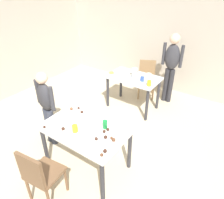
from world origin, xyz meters
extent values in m
plane|color=beige|center=(0.00, 0.00, 0.00)|extent=(6.40, 6.40, 0.00)
cube|color=#BCB2A3|center=(0.00, 3.20, 1.30)|extent=(6.40, 0.10, 2.60)
cube|color=white|center=(-0.14, -0.04, 0.73)|extent=(1.20, 0.79, 0.04)
cylinder|color=#2D2D33|center=(-0.69, -0.37, 0.35)|extent=(0.06, 0.06, 0.71)
cylinder|color=#2D2D33|center=(0.40, -0.37, 0.35)|extent=(0.06, 0.06, 0.71)
cylinder|color=#2D2D33|center=(-0.69, 0.30, 0.35)|extent=(0.06, 0.06, 0.71)
cylinder|color=#2D2D33|center=(0.40, 0.30, 0.35)|extent=(0.06, 0.06, 0.71)
cube|color=silver|center=(-0.43, 1.84, 0.73)|extent=(1.08, 0.66, 0.04)
cylinder|color=#2D2D33|center=(-0.91, 1.57, 0.35)|extent=(0.06, 0.06, 0.71)
cylinder|color=#2D2D33|center=(0.05, 1.57, 0.35)|extent=(0.06, 0.06, 0.71)
cylinder|color=#2D2D33|center=(-0.91, 2.11, 0.35)|extent=(0.06, 0.06, 0.71)
cylinder|color=#2D2D33|center=(0.05, 2.11, 0.35)|extent=(0.06, 0.06, 0.71)
cube|color=brown|center=(-0.24, -0.73, 0.43)|extent=(0.45, 0.45, 0.04)
cube|color=brown|center=(-0.22, -0.91, 0.66)|extent=(0.38, 0.09, 0.42)
cylinder|color=brown|center=(-0.43, -0.58, 0.21)|extent=(0.04, 0.04, 0.41)
cylinder|color=brown|center=(-0.09, -0.54, 0.21)|extent=(0.04, 0.04, 0.41)
cylinder|color=brown|center=(-0.39, -0.92, 0.21)|extent=(0.04, 0.04, 0.41)
cube|color=olive|center=(-0.41, 2.45, 0.43)|extent=(0.54, 0.54, 0.04)
cube|color=olive|center=(-0.49, 2.61, 0.66)|extent=(0.36, 0.21, 0.42)
cylinder|color=olive|center=(-0.18, 2.38, 0.21)|extent=(0.04, 0.04, 0.41)
cylinder|color=olive|center=(-0.48, 2.22, 0.21)|extent=(0.04, 0.04, 0.41)
cylinder|color=olive|center=(-0.33, 2.68, 0.21)|extent=(0.04, 0.04, 0.41)
cylinder|color=olive|center=(-0.64, 2.52, 0.21)|extent=(0.04, 0.04, 0.41)
cylinder|color=#383D4C|center=(-1.08, 0.03, 0.34)|extent=(0.11, 0.11, 0.68)
cylinder|color=#383D4C|center=(-0.97, 0.02, 0.34)|extent=(0.11, 0.11, 0.68)
ellipsoid|color=#333338|center=(-1.03, 0.03, 0.92)|extent=(0.34, 0.24, 0.48)
sphere|color=beige|center=(-1.03, 0.03, 1.26)|extent=(0.18, 0.18, 0.18)
cylinder|color=#333338|center=(-1.21, 0.05, 0.96)|extent=(0.08, 0.08, 0.41)
cylinder|color=#333338|center=(-0.84, 0.01, 0.96)|extent=(0.08, 0.08, 0.41)
cylinder|color=#28282D|center=(0.15, 2.55, 0.40)|extent=(0.11, 0.11, 0.80)
cylinder|color=#28282D|center=(0.04, 2.54, 0.40)|extent=(0.11, 0.11, 0.80)
ellipsoid|color=#333338|center=(0.09, 2.55, 1.08)|extent=(0.33, 0.22, 0.57)
sphere|color=beige|center=(0.09, 2.55, 1.47)|extent=(0.22, 0.22, 0.22)
cylinder|color=#333338|center=(0.28, 2.56, 1.12)|extent=(0.07, 0.07, 0.48)
cylinder|color=#333338|center=(-0.10, 2.54, 1.12)|extent=(0.07, 0.07, 0.48)
cylinder|color=white|center=(-0.54, -0.03, 0.79)|extent=(0.18, 0.18, 0.08)
cylinder|color=#198438|center=(0.09, 0.11, 0.81)|extent=(0.07, 0.07, 0.12)
cube|color=silver|center=(0.30, 0.26, 0.75)|extent=(0.17, 0.02, 0.01)
cylinder|color=white|center=(-0.08, -0.16, 0.80)|extent=(0.09, 0.09, 0.09)
cylinder|color=yellow|center=(-0.20, -0.18, 0.80)|extent=(0.08, 0.08, 0.10)
sphere|color=#3D2319|center=(0.37, -0.27, 0.77)|extent=(0.05, 0.05, 0.05)
sphere|color=brown|center=(0.34, -0.04, 0.78)|extent=(0.05, 0.05, 0.05)
sphere|color=brown|center=(-0.62, 0.18, 0.78)|extent=(0.05, 0.05, 0.05)
sphere|color=#3D2319|center=(-0.36, -0.25, 0.77)|extent=(0.05, 0.05, 0.05)
sphere|color=#3D2319|center=(-0.42, 0.21, 0.77)|extent=(0.05, 0.05, 0.05)
sphere|color=#3D2319|center=(0.01, 0.19, 0.77)|extent=(0.04, 0.04, 0.04)
sphere|color=#3D2319|center=(-0.61, -0.37, 0.77)|extent=(0.04, 0.04, 0.04)
sphere|color=#3D2319|center=(0.16, 0.09, 0.77)|extent=(0.04, 0.04, 0.04)
sphere|color=brown|center=(0.37, -0.34, 0.77)|extent=(0.04, 0.04, 0.04)
sphere|color=#3D2319|center=(0.14, -0.15, 0.77)|extent=(0.04, 0.04, 0.04)
sphere|color=#3D2319|center=(-0.54, 0.26, 0.77)|extent=(0.04, 0.04, 0.04)
sphere|color=brown|center=(0.29, -0.02, 0.77)|extent=(0.04, 0.04, 0.04)
sphere|color=#3D2319|center=(0.22, -0.06, 0.77)|extent=(0.05, 0.05, 0.05)
sphere|color=#3D2319|center=(0.14, 0.02, 0.77)|extent=(0.04, 0.04, 0.04)
cylinder|color=white|center=(-0.39, 1.80, 0.85)|extent=(0.12, 0.12, 0.21)
cylinder|color=#3351B2|center=(-0.19, 1.75, 0.80)|extent=(0.08, 0.08, 0.09)
cylinder|color=yellow|center=(0.02, 1.64, 0.81)|extent=(0.08, 0.08, 0.11)
torus|color=white|center=(-0.50, 1.90, 0.77)|extent=(0.14, 0.14, 0.04)
torus|color=gold|center=(-0.91, 1.72, 0.77)|extent=(0.11, 0.11, 0.03)
torus|color=gold|center=(-0.52, 2.08, 0.77)|extent=(0.12, 0.12, 0.04)
torus|color=pink|center=(-0.65, 1.61, 0.77)|extent=(0.11, 0.11, 0.03)
torus|color=white|center=(-0.21, 2.09, 0.77)|extent=(0.13, 0.13, 0.04)
torus|color=pink|center=(-0.82, 2.09, 0.77)|extent=(0.11, 0.11, 0.03)
camera|label=1|loc=(1.49, -1.74, 2.59)|focal=33.73mm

